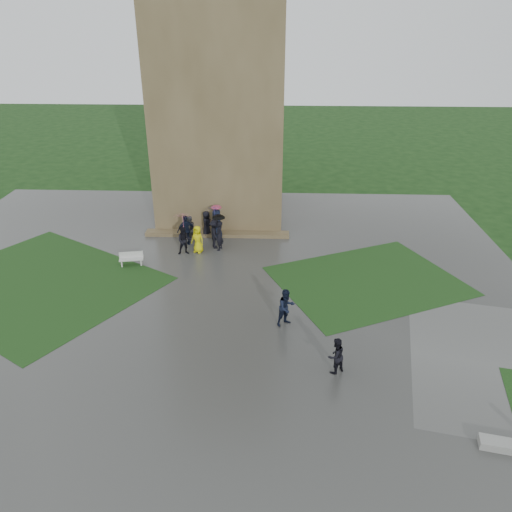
{
  "coord_description": "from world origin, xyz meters",
  "views": [
    {
      "loc": [
        3.59,
        -18.01,
        12.58
      ],
      "look_at": [
        2.65,
        5.31,
        1.2
      ],
      "focal_mm": 35.0,
      "sensor_mm": 36.0,
      "label": 1
    }
  ],
  "objects_px": {
    "tower": "(220,77)",
    "pedestrian_mid": "(286,307)",
    "pedestrian_near": "(336,356)",
    "bench": "(131,259)"
  },
  "relations": [
    {
      "from": "tower",
      "to": "pedestrian_mid",
      "type": "distance_m",
      "value": 16.86
    },
    {
      "from": "tower",
      "to": "pedestrian_near",
      "type": "bearing_deg",
      "value": -70.93
    },
    {
      "from": "pedestrian_mid",
      "to": "pedestrian_near",
      "type": "bearing_deg",
      "value": -96.04
    },
    {
      "from": "tower",
      "to": "bench",
      "type": "distance_m",
      "value": 12.95
    },
    {
      "from": "bench",
      "to": "pedestrian_near",
      "type": "distance_m",
      "value": 13.51
    },
    {
      "from": "pedestrian_mid",
      "to": "tower",
      "type": "bearing_deg",
      "value": 70.5
    },
    {
      "from": "bench",
      "to": "pedestrian_mid",
      "type": "xyz_separation_m",
      "value": [
        8.45,
        -5.5,
        0.49
      ]
    },
    {
      "from": "tower",
      "to": "pedestrian_near",
      "type": "xyz_separation_m",
      "value": [
        6.02,
        -17.41,
        -8.22
      ]
    },
    {
      "from": "pedestrian_mid",
      "to": "pedestrian_near",
      "type": "distance_m",
      "value": 3.72
    },
    {
      "from": "tower",
      "to": "pedestrian_near",
      "type": "distance_m",
      "value": 20.18
    }
  ]
}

